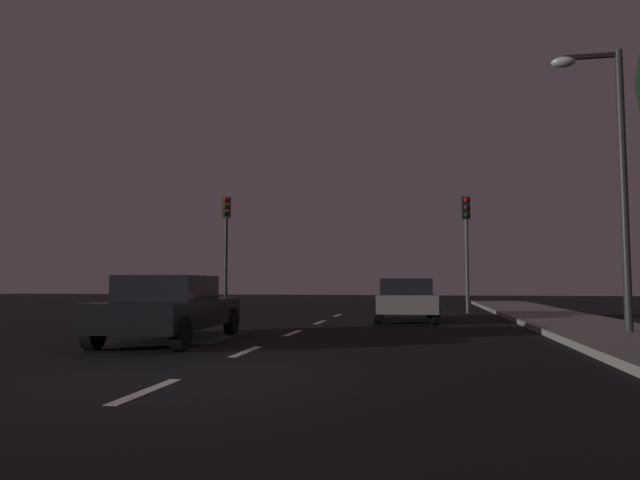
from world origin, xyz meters
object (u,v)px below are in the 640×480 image
Objects in this scene: car_adjacent_lane at (171,308)px; street_lamp_right at (611,162)px; traffic_signal_right at (466,231)px; car_stopped_ahead at (405,299)px; traffic_signal_left at (226,231)px.

street_lamp_right is at bearing 14.90° from car_adjacent_lane.
car_stopped_ahead is (-2.35, -5.18, -2.63)m from traffic_signal_right.
traffic_signal_left is 9.90m from car_stopped_ahead.
traffic_signal_left is 0.75× the size of street_lamp_right.
car_stopped_ahead is 0.58× the size of street_lamp_right.
street_lamp_right is (12.87, -9.77, 0.54)m from traffic_signal_left.
street_lamp_right reaches higher than car_stopped_ahead.
traffic_signal_left reaches higher than traffic_signal_right.
car_adjacent_lane is at bearing -165.10° from street_lamp_right.
traffic_signal_right is at bearing 60.02° from car_adjacent_lane.
car_stopped_ahead is (7.96, -5.19, -2.80)m from traffic_signal_left.
car_adjacent_lane is at bearing -123.68° from car_stopped_ahead.
street_lamp_right reaches higher than traffic_signal_right.
car_adjacent_lane is at bearing -75.53° from traffic_signal_left.
street_lamp_right is at bearing -43.01° from car_stopped_ahead.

